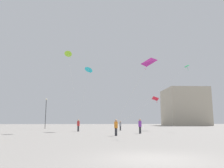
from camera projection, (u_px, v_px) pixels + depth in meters
ground_plane at (154, 159)px, 8.71m from camera, size 300.00×300.00×0.00m
person_in_purple at (140, 125)px, 28.10m from camera, size 0.39×0.39×1.80m
person_in_orange at (116, 127)px, 23.62m from camera, size 0.37×0.37×1.71m
person_in_red at (78, 125)px, 34.33m from camera, size 0.39×0.39×1.80m
person_in_grey at (120, 125)px, 38.11m from camera, size 0.34×0.34×1.58m
kite_magenta_delta at (148, 63)px, 22.80m from camera, size 3.81×3.01×6.49m
kite_lime_diamond at (68, 54)px, 35.15m from camera, size 2.41×1.40×10.99m
kite_cyan_diamond at (89, 70)px, 38.47m from camera, size 2.36×3.51×9.36m
kite_emerald_delta at (184, 69)px, 37.99m from camera, size 11.31×3.33×9.59m
kite_crimson_delta at (155, 99)px, 40.15m from camera, size 7.02×1.47×4.53m
building_left_hall at (184, 107)px, 91.37m from camera, size 15.72×17.19×14.64m
lamppost_east at (46, 109)px, 46.81m from camera, size 0.36×0.36×6.29m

